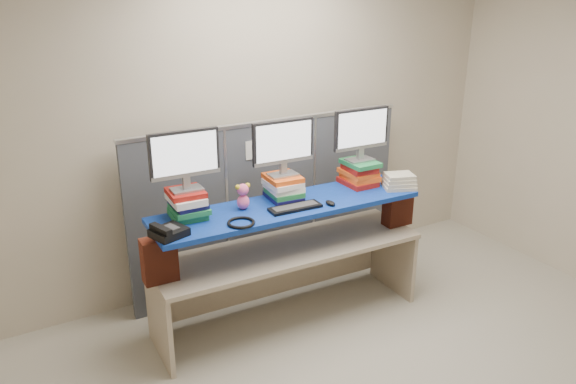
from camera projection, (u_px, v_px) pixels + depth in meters
room at (412, 202)px, 3.32m from camera, size 5.00×4.00×2.80m
cubicle_partition at (271, 204)px, 4.98m from camera, size 2.60×0.06×1.53m
desk at (288, 262)px, 4.47m from camera, size 2.18×0.70×0.66m
brick_pier_left at (159, 260)px, 3.87m from camera, size 0.24×0.14×0.32m
brick_pier_right at (398, 207)px, 4.78m from camera, size 0.24×0.14×0.32m
blue_board at (288, 207)px, 4.30m from camera, size 2.13×0.59×0.04m
book_stack_left at (187, 204)px, 4.03m from camera, size 0.28×0.31×0.21m
book_stack_center at (283, 187)px, 4.37m from camera, size 0.27×0.32×0.19m
book_stack_right at (359, 173)px, 4.68m from camera, size 0.27×0.32×0.21m
monitor_left at (185, 157)px, 3.90m from camera, size 0.50×0.15×0.44m
monitor_center at (283, 145)px, 4.25m from camera, size 0.50×0.15×0.44m
monitor_right at (361, 131)px, 4.56m from camera, size 0.50×0.15×0.44m
keyboard at (295, 207)px, 4.20m from camera, size 0.41×0.15×0.03m
mouse at (330, 203)px, 4.28m from camera, size 0.08×0.11×0.03m
desk_phone at (168, 232)px, 3.74m from camera, size 0.26×0.25×0.09m
headset at (241, 223)px, 3.94m from camera, size 0.23×0.23×0.02m
plush_toy at (243, 196)px, 4.17m from camera, size 0.12×0.09×0.20m
binder_stack at (399, 181)px, 4.61m from camera, size 0.31×0.28×0.12m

